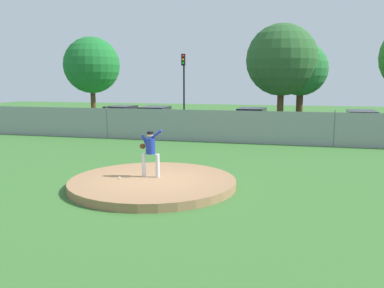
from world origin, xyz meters
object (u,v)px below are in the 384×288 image
at_px(parked_car_silver, 155,119).
at_px(parked_car_champagne, 121,118).
at_px(traffic_light_near, 184,77).
at_px(pitcher_youth, 150,149).
at_px(parked_car_slate, 361,124).
at_px(parked_car_navy, 252,121).
at_px(traffic_cone_orange, 294,135).
at_px(baseball, 119,178).

bearing_deg(parked_car_silver, parked_car_champagne, 176.75).
bearing_deg(traffic_light_near, pitcher_youth, -77.96).
relative_size(parked_car_silver, parked_car_slate, 0.96).
height_order(parked_car_champagne, parked_car_navy, parked_car_navy).
distance_m(parked_car_slate, parked_car_navy, 6.85).
bearing_deg(parked_car_navy, parked_car_silver, -178.58).
bearing_deg(parked_car_silver, traffic_light_near, 79.15).
distance_m(parked_car_silver, parked_car_slate, 13.58).
bearing_deg(pitcher_youth, traffic_cone_orange, 68.64).
relative_size(pitcher_youth, parked_car_slate, 0.35).
xyz_separation_m(pitcher_youth, traffic_light_near, (-3.99, 18.69, 2.52)).
height_order(parked_car_slate, traffic_light_near, traffic_light_near).
height_order(pitcher_youth, traffic_light_near, traffic_light_near).
relative_size(baseball, parked_car_champagne, 0.02).
relative_size(pitcher_youth, parked_car_champagne, 0.39).
relative_size(pitcher_youth, parked_car_silver, 0.36).
bearing_deg(parked_car_silver, baseball, -75.02).
xyz_separation_m(traffic_cone_orange, traffic_light_near, (-8.62, 6.85, 3.47)).
relative_size(baseball, parked_car_slate, 0.02).
relative_size(parked_car_silver, parked_car_navy, 1.06).
bearing_deg(parked_car_champagne, parked_car_navy, 0.10).
bearing_deg(parked_car_navy, parked_car_champagne, -179.90).
xyz_separation_m(baseball, parked_car_silver, (-3.95, 14.77, 0.50)).
bearing_deg(traffic_cone_orange, pitcher_youth, -111.36).
height_order(parked_car_slate, parked_car_navy, parked_car_navy).
distance_m(parked_car_navy, traffic_cone_orange, 3.79).
xyz_separation_m(pitcher_youth, parked_car_champagne, (-7.50, 14.37, -0.43)).
distance_m(parked_car_champagne, traffic_light_near, 6.29).
distance_m(parked_car_slate, traffic_light_near, 13.67).
xyz_separation_m(parked_car_champagne, traffic_light_near, (3.51, 4.31, 2.95)).
xyz_separation_m(pitcher_youth, parked_car_navy, (1.89, 14.39, -0.42)).
relative_size(pitcher_youth, baseball, 21.90).
bearing_deg(baseball, pitcher_youth, 31.41).
height_order(parked_car_slate, parked_car_champagne, parked_car_champagne).
distance_m(traffic_cone_orange, traffic_light_near, 11.54).
height_order(parked_car_silver, parked_car_navy, same).
bearing_deg(parked_car_champagne, parked_car_silver, -3.25).
relative_size(parked_car_navy, traffic_cone_orange, 7.72).
height_order(pitcher_youth, parked_car_silver, pitcher_youth).
bearing_deg(parked_car_silver, parked_car_slate, 1.71).
height_order(parked_car_silver, traffic_cone_orange, parked_car_silver).
bearing_deg(parked_car_slate, baseball, -122.37).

